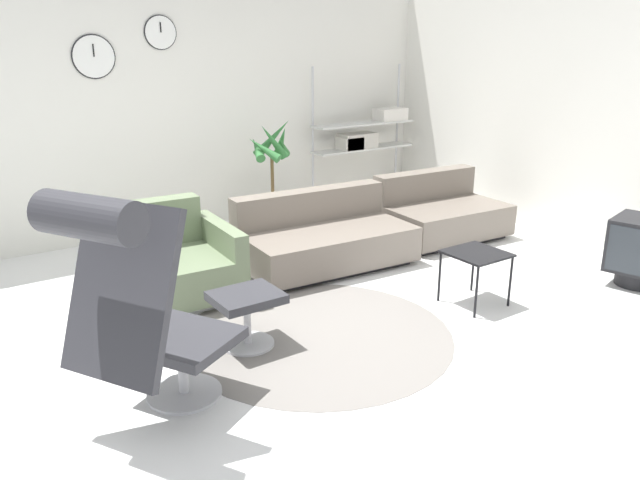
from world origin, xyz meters
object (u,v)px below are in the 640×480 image
object	(u,v)px
ottoman	(247,308)
shelf_unit	(365,134)
couch_low	(323,240)
side_table	(476,258)
lounge_chair	(133,291)
potted_plant	(272,178)
couch_second	(440,214)
armchair_red	(177,264)

from	to	relation	value
ottoman	shelf_unit	world-z (taller)	shelf_unit
couch_low	side_table	world-z (taller)	couch_low
lounge_chair	couch_low	distance (m)	2.77
potted_plant	lounge_chair	bearing A→B (deg)	-131.06
couch_second	side_table	distance (m)	1.76
lounge_chair	potted_plant	world-z (taller)	lounge_chair
lounge_chair	shelf_unit	xyz separation A→B (m)	(3.91, 3.06, 0.10)
ottoman	potted_plant	distance (m)	2.78
lounge_chair	couch_low	bearing A→B (deg)	95.05
ottoman	armchair_red	bearing A→B (deg)	92.98
lounge_chair	potted_plant	bearing A→B (deg)	109.57
armchair_red	couch_low	world-z (taller)	armchair_red
couch_low	couch_second	distance (m)	1.50
lounge_chair	ottoman	distance (m)	1.15
ottoman	couch_low	distance (m)	1.69
side_table	potted_plant	xyz separation A→B (m)	(-0.27, 2.68, 0.18)
armchair_red	shelf_unit	size ratio (longest dim) A/B	0.54
side_table	shelf_unit	bearing A→B (deg)	67.66
lounge_chair	side_table	xyz separation A→B (m)	(2.71, 0.12, -0.40)
ottoman	couch_low	xyz separation A→B (m)	(1.34, 1.03, -0.04)
ottoman	couch_low	size ratio (longest dim) A/B	0.28
ottoman	couch_second	bearing A→B (deg)	20.12
armchair_red	potted_plant	bearing A→B (deg)	-139.46
side_table	potted_plant	distance (m)	2.70
couch_second	potted_plant	xyz separation A→B (m)	(-1.30, 1.26, 0.33)
armchair_red	potted_plant	world-z (taller)	potted_plant
couch_low	side_table	bearing A→B (deg)	112.25
ottoman	couch_low	world-z (taller)	couch_low
side_table	shelf_unit	xyz separation A→B (m)	(1.21, 2.94, 0.51)
side_table	armchair_red	bearing A→B (deg)	141.94
ottoman	shelf_unit	distance (m)	4.00
armchair_red	couch_second	xyz separation A→B (m)	(2.90, -0.04, -0.03)
armchair_red	couch_low	distance (m)	1.40
shelf_unit	couch_second	bearing A→B (deg)	-96.52
ottoman	armchair_red	distance (m)	1.08
lounge_chair	ottoman	bearing A→B (deg)	90.00
couch_second	lounge_chair	bearing A→B (deg)	26.28
ottoman	couch_second	distance (m)	3.03
lounge_chair	side_table	distance (m)	2.74
lounge_chair	armchair_red	world-z (taller)	lounge_chair
side_table	potted_plant	size ratio (longest dim) A/B	0.36
lounge_chair	couch_second	xyz separation A→B (m)	(3.74, 1.55, -0.55)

